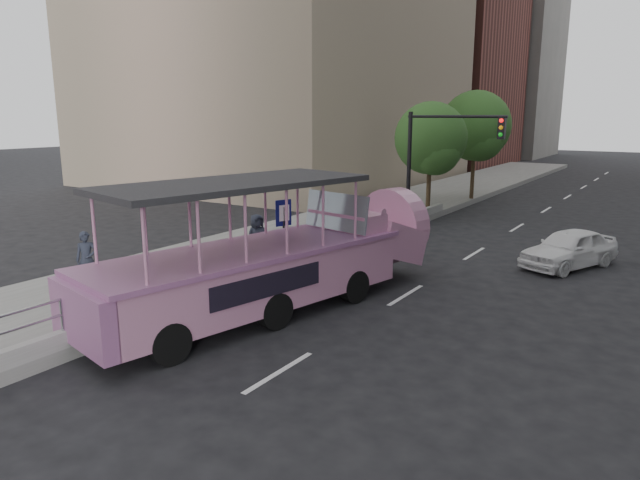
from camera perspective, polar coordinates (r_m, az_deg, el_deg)
ground at (r=13.82m, az=-2.36°, el=-9.11°), size 160.00×160.00×0.00m
sidewalk at (r=24.86m, az=0.28°, el=1.00°), size 5.50×80.00×0.30m
kerb_wall at (r=17.00m, az=-7.02°, el=-3.34°), size 0.24×30.00×0.36m
guardrail at (r=16.83m, az=-7.08°, el=-1.17°), size 0.07×22.00×0.71m
duck_boat at (r=15.19m, az=-3.86°, el=-1.96°), size 4.68×10.88×3.52m
car at (r=21.00m, az=23.64°, el=-0.77°), size 2.98×4.15×1.31m
pedestrian_near at (r=17.28m, az=-22.29°, el=-1.81°), size 0.66×0.70×1.60m
pedestrian_far at (r=18.72m, az=-6.30°, el=0.14°), size 0.76×0.92×1.62m
parking_sign at (r=17.82m, az=-3.64°, el=1.15°), size 0.22×0.53×2.50m
traffic_signal at (r=24.77m, az=11.47°, el=8.53°), size 4.20×0.32×5.20m
street_tree_near at (r=28.52m, az=11.11°, el=9.67°), size 3.52×3.52×5.72m
street_tree_far at (r=34.07m, az=15.38°, el=10.70°), size 3.97×3.97×6.45m
midrise_brick at (r=64.25m, az=10.20°, el=19.32°), size 18.00×16.00×26.00m
midrise_stone_b at (r=78.22m, az=16.34°, el=15.55°), size 16.00×14.00×20.00m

